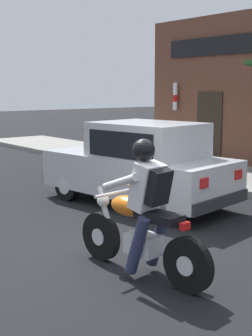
# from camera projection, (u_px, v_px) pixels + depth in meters

# --- Properties ---
(ground_plane) EXTENTS (80.00, 80.00, 0.00)m
(ground_plane) POSITION_uv_depth(u_px,v_px,m) (139.00, 255.00, 6.18)
(ground_plane) COLOR black
(sidewalk_curb) EXTENTS (2.60, 22.00, 0.14)m
(sidewalk_curb) POSITION_uv_depth(u_px,v_px,m) (216.00, 174.00, 11.69)
(sidewalk_curb) COLOR gray
(sidewalk_curb) RESTS_ON ground
(motorcycle_with_rider) EXTENTS (0.60, 2.02, 1.62)m
(motorcycle_with_rider) POSITION_uv_depth(u_px,v_px,m) (142.00, 219.00, 5.42)
(motorcycle_with_rider) COLOR black
(motorcycle_with_rider) RESTS_ON ground
(car_hatchback) EXTENTS (2.07, 3.94, 1.57)m
(car_hatchback) POSITION_uv_depth(u_px,v_px,m) (140.00, 165.00, 8.78)
(car_hatchback) COLOR black
(car_hatchback) RESTS_ON ground
(trash_bin) EXTENTS (0.56, 0.56, 0.98)m
(trash_bin) POSITION_uv_depth(u_px,v_px,m) (196.00, 154.00, 11.14)
(trash_bin) COLOR #2D2D33
(trash_bin) RESTS_ON sidewalk_curb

